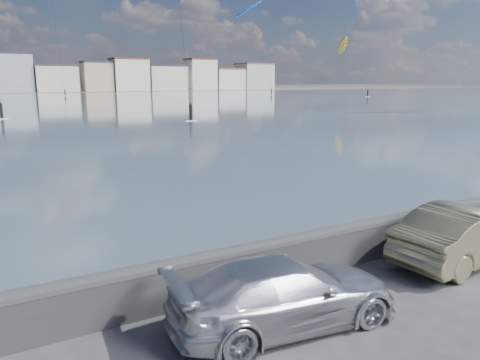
% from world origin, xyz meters
% --- Properties ---
extents(ground, '(700.00, 700.00, 0.00)m').
position_xyz_m(ground, '(0.00, 0.00, 0.00)').
color(ground, '#333335').
rests_on(ground, ground).
extents(seawall, '(400.00, 0.36, 1.08)m').
position_xyz_m(seawall, '(0.00, 2.70, 0.58)').
color(seawall, '#28282B').
rests_on(seawall, ground).
extents(car_silver, '(4.66, 2.31, 1.30)m').
position_xyz_m(car_silver, '(0.25, 1.02, 0.65)').
color(car_silver, silver).
rests_on(car_silver, ground).
extents(car_champagne, '(4.64, 1.92, 1.49)m').
position_xyz_m(car_champagne, '(6.14, 1.31, 0.75)').
color(car_champagne, tan).
rests_on(car_champagne, ground).
extents(kitesurfer_0, '(5.70, 12.25, 16.61)m').
position_xyz_m(kitesurfer_0, '(87.60, 96.47, 13.64)').
color(kitesurfer_0, '#BF8C19').
rests_on(kitesurfer_0, ground).
extents(kitesurfer_9, '(9.17, 18.74, 29.55)m').
position_xyz_m(kitesurfer_9, '(76.05, 128.68, 26.22)').
color(kitesurfer_9, blue).
rests_on(kitesurfer_9, ground).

